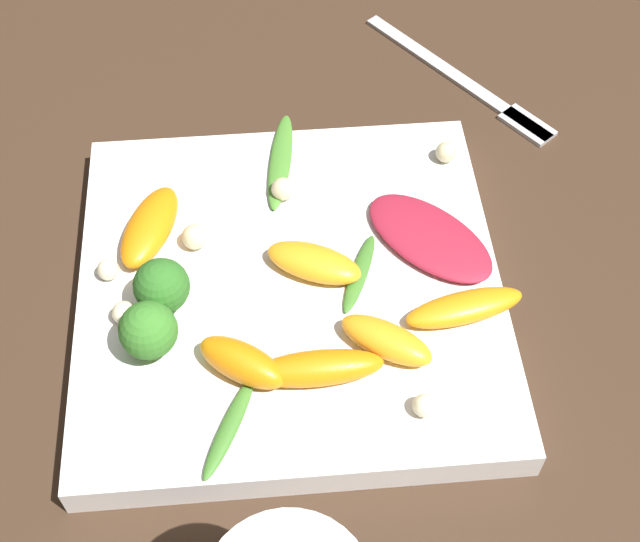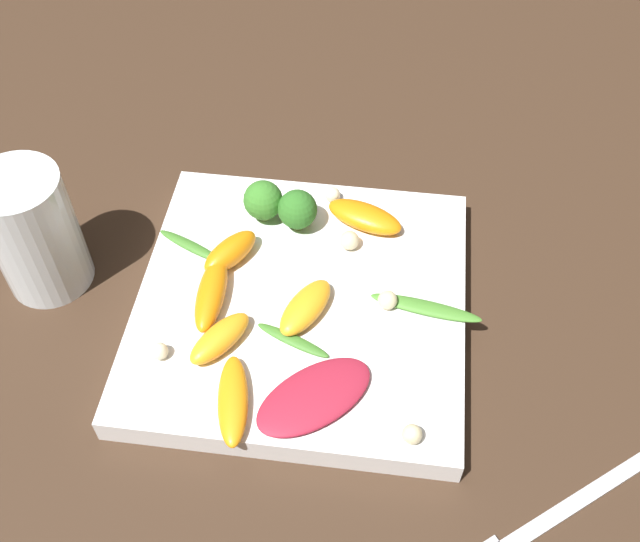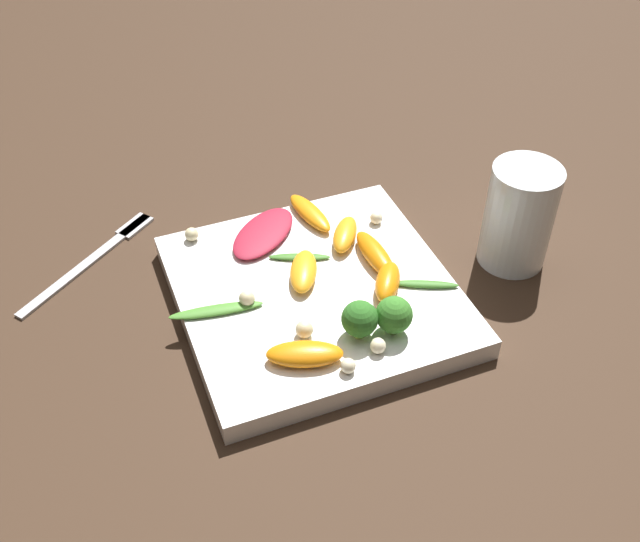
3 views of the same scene
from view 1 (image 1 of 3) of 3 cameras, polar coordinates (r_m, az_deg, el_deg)
name	(u,v)px [view 1 (image 1 of 3)]	position (r m, az deg, el deg)	size (l,w,h in m)	color
ground_plane	(291,301)	(0.59, -1.88, -1.94)	(2.40, 2.40, 0.00)	#382619
plate	(290,291)	(0.58, -1.91, -1.28)	(0.27, 0.27, 0.02)	white
fork	(476,88)	(0.74, 9.94, 11.44)	(0.17, 0.13, 0.01)	#B2B2B7
radicchio_leaf_0	(430,237)	(0.59, 7.03, 2.16)	(0.11, 0.10, 0.01)	maroon
orange_segment_0	(318,368)	(0.52, -0.15, -6.24)	(0.02, 0.08, 0.02)	orange
orange_segment_1	(242,362)	(0.53, -5.01, -5.84)	(0.05, 0.06, 0.02)	orange
orange_segment_2	(150,227)	(0.60, -10.84, 2.80)	(0.08, 0.05, 0.02)	orange
orange_segment_3	(314,263)	(0.57, -0.39, 0.54)	(0.05, 0.07, 0.02)	orange
orange_segment_4	(464,308)	(0.56, 9.23, -2.32)	(0.04, 0.08, 0.01)	orange
orange_segment_5	(386,340)	(0.54, 4.26, -4.43)	(0.05, 0.06, 0.02)	orange
broccoli_floret_0	(162,287)	(0.55, -10.10, -0.99)	(0.03, 0.03, 0.04)	#7A9E51
broccoli_floret_1	(148,331)	(0.53, -10.93, -3.77)	(0.04, 0.04, 0.04)	#7A9E51
arugula_sprig_0	(229,427)	(0.52, -5.83, -9.93)	(0.07, 0.04, 0.01)	#3D7528
arugula_sprig_1	(280,161)	(0.64, -2.59, 7.06)	(0.09, 0.03, 0.01)	#47842D
arugula_sprig_2	(359,267)	(0.58, 2.49, 0.25)	(0.06, 0.03, 0.00)	#3D7528
macadamia_nut_0	(108,269)	(0.58, -13.40, 0.10)	(0.01, 0.01, 0.01)	beige
macadamia_nut_1	(282,189)	(0.61, -2.47, 5.26)	(0.02, 0.02, 0.02)	beige
macadamia_nut_2	(424,406)	(0.52, 6.69, -8.55)	(0.01, 0.01, 0.01)	beige
macadamia_nut_3	(195,237)	(0.59, -8.03, 2.18)	(0.02, 0.02, 0.02)	beige
macadamia_nut_4	(124,313)	(0.56, -12.44, -2.63)	(0.02, 0.02, 0.02)	beige
macadamia_nut_5	(446,152)	(0.64, 8.07, 7.54)	(0.01, 0.01, 0.01)	beige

